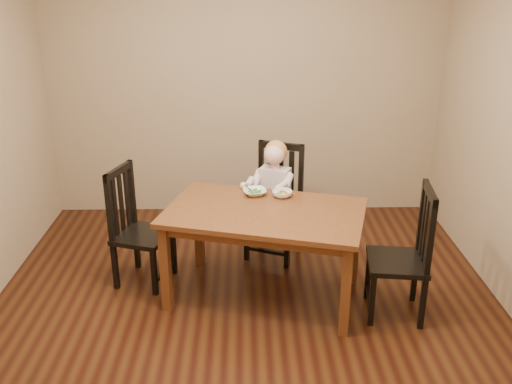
{
  "coord_description": "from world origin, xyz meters",
  "views": [
    {
      "loc": [
        -0.0,
        -3.74,
        2.47
      ],
      "look_at": [
        0.08,
        0.25,
        0.89
      ],
      "focal_mm": 40.0,
      "sensor_mm": 36.0,
      "label": 1
    }
  ],
  "objects_px": {
    "dining_table": "(265,220)",
    "bowl_veg": "(282,194)",
    "chair_left": "(137,228)",
    "bowl_peas": "(255,192)",
    "chair_right": "(405,255)",
    "chair_child": "(276,203)",
    "toddler": "(274,189)"
  },
  "relations": [
    {
      "from": "chair_right",
      "to": "bowl_peas",
      "type": "distance_m",
      "value": 1.27
    },
    {
      "from": "chair_child",
      "to": "bowl_peas",
      "type": "height_order",
      "value": "chair_child"
    },
    {
      "from": "dining_table",
      "to": "bowl_veg",
      "type": "distance_m",
      "value": 0.33
    },
    {
      "from": "chair_right",
      "to": "dining_table",
      "type": "bearing_deg",
      "value": 82.37
    },
    {
      "from": "chair_right",
      "to": "toddler",
      "type": "height_order",
      "value": "chair_right"
    },
    {
      "from": "chair_left",
      "to": "chair_right",
      "type": "bearing_deg",
      "value": 93.24
    },
    {
      "from": "dining_table",
      "to": "chair_right",
      "type": "height_order",
      "value": "chair_right"
    },
    {
      "from": "dining_table",
      "to": "toddler",
      "type": "bearing_deg",
      "value": 81.27
    },
    {
      "from": "toddler",
      "to": "chair_right",
      "type": "bearing_deg",
      "value": 156.04
    },
    {
      "from": "dining_table",
      "to": "chair_child",
      "type": "relative_size",
      "value": 1.64
    },
    {
      "from": "dining_table",
      "to": "chair_child",
      "type": "xyz_separation_m",
      "value": [
        0.13,
        0.74,
        -0.17
      ]
    },
    {
      "from": "chair_left",
      "to": "chair_right",
      "type": "height_order",
      "value": "chair_right"
    },
    {
      "from": "chair_left",
      "to": "bowl_veg",
      "type": "xyz_separation_m",
      "value": [
        1.18,
        0.0,
        0.3
      ]
    },
    {
      "from": "dining_table",
      "to": "bowl_peas",
      "type": "bearing_deg",
      "value": 102.61
    },
    {
      "from": "chair_right",
      "to": "chair_left",
      "type": "bearing_deg",
      "value": 82.59
    },
    {
      "from": "bowl_peas",
      "to": "bowl_veg",
      "type": "xyz_separation_m",
      "value": [
        0.22,
        -0.05,
        0.0
      ]
    },
    {
      "from": "dining_table",
      "to": "toddler",
      "type": "relative_size",
      "value": 2.86
    },
    {
      "from": "chair_left",
      "to": "bowl_peas",
      "type": "xyz_separation_m",
      "value": [
        0.96,
        0.05,
        0.29
      ]
    },
    {
      "from": "toddler",
      "to": "bowl_peas",
      "type": "xyz_separation_m",
      "value": [
        -0.18,
        -0.38,
        0.13
      ]
    },
    {
      "from": "chair_child",
      "to": "bowl_peas",
      "type": "distance_m",
      "value": 0.55
    },
    {
      "from": "dining_table",
      "to": "chair_right",
      "type": "bearing_deg",
      "value": -14.81
    },
    {
      "from": "toddler",
      "to": "bowl_veg",
      "type": "xyz_separation_m",
      "value": [
        0.04,
        -0.42,
        0.13
      ]
    },
    {
      "from": "chair_left",
      "to": "toddler",
      "type": "distance_m",
      "value": 1.23
    },
    {
      "from": "chair_right",
      "to": "bowl_veg",
      "type": "distance_m",
      "value": 1.07
    },
    {
      "from": "dining_table",
      "to": "chair_left",
      "type": "distance_m",
      "value": 1.08
    },
    {
      "from": "chair_left",
      "to": "dining_table",
      "type": "bearing_deg",
      "value": 93.46
    },
    {
      "from": "dining_table",
      "to": "bowl_veg",
      "type": "bearing_deg",
      "value": 60.84
    },
    {
      "from": "chair_right",
      "to": "toddler",
      "type": "xyz_separation_m",
      "value": [
        -0.92,
        0.96,
        0.15
      ]
    },
    {
      "from": "bowl_peas",
      "to": "bowl_veg",
      "type": "distance_m",
      "value": 0.22
    },
    {
      "from": "chair_left",
      "to": "bowl_veg",
      "type": "distance_m",
      "value": 1.22
    },
    {
      "from": "chair_left",
      "to": "chair_child",
      "type": "bearing_deg",
      "value": 130.11
    },
    {
      "from": "dining_table",
      "to": "toddler",
      "type": "distance_m",
      "value": 0.7
    }
  ]
}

